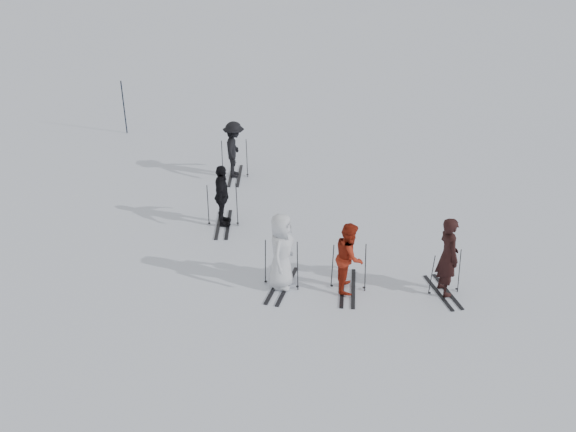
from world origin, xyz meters
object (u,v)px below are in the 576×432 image
object	(u,v)px
skier_uphill_left	(222,197)
skier_uphill_far	(234,150)
skier_red	(349,258)
skier_grey	(281,252)
piste_marker	(124,107)
skier_near_dark	(448,257)

from	to	relation	value
skier_uphill_left	skier_uphill_far	world-z (taller)	skier_uphill_far
skier_red	skier_grey	world-z (taller)	skier_grey
skier_grey	piste_marker	size ratio (longest dim) A/B	0.92
skier_grey	piste_marker	world-z (taller)	piste_marker
skier_uphill_left	skier_uphill_far	distance (m)	3.48
skier_uphill_left	skier_uphill_far	bearing A→B (deg)	-2.01
skier_near_dark	skier_uphill_far	world-z (taller)	skier_near_dark
skier_red	skier_uphill_far	bearing A→B (deg)	31.47
skier_near_dark	skier_uphill_left	size ratio (longest dim) A/B	1.10
skier_near_dark	skier_uphill_left	world-z (taller)	skier_near_dark
skier_near_dark	skier_grey	xyz separation A→B (m)	(-3.82, 0.98, -0.03)
skier_near_dark	skier_red	bearing A→B (deg)	71.94
skier_red	piste_marker	distance (m)	13.53
skier_grey	skier_uphill_far	bearing A→B (deg)	29.61
skier_near_dark	skier_uphill_far	distance (m)	8.91
skier_grey	skier_uphill_far	world-z (taller)	skier_grey
skier_grey	piste_marker	distance (m)	12.55
skier_uphill_far	skier_uphill_left	bearing A→B (deg)	179.05
skier_red	skier_grey	size ratio (longest dim) A/B	0.91
skier_uphill_far	skier_red	bearing A→B (deg)	-153.76
piste_marker	skier_uphill_left	bearing A→B (deg)	-69.73
skier_near_dark	skier_grey	size ratio (longest dim) A/B	1.03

